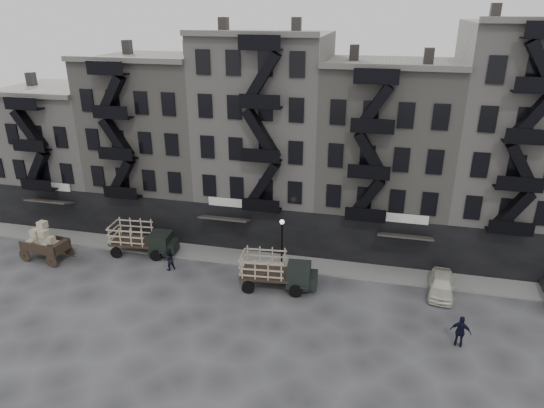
% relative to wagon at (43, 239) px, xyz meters
% --- Properties ---
extents(ground, '(140.00, 140.00, 0.00)m').
position_rel_wagon_xyz_m(ground, '(15.94, 0.01, -1.80)').
color(ground, '#38383A').
rests_on(ground, ground).
extents(sidewalk, '(55.00, 2.50, 0.15)m').
position_rel_wagon_xyz_m(sidewalk, '(15.94, 3.76, -1.73)').
color(sidewalk, slate).
rests_on(sidewalk, ground).
extents(building_west, '(10.00, 11.35, 13.20)m').
position_rel_wagon_xyz_m(building_west, '(-4.06, 9.84, 4.20)').
color(building_west, gray).
rests_on(building_west, ground).
extents(building_midwest, '(10.00, 11.35, 16.20)m').
position_rel_wagon_xyz_m(building_midwest, '(5.94, 9.84, 5.70)').
color(building_midwest, slate).
rests_on(building_midwest, ground).
extents(building_center, '(10.00, 11.35, 18.20)m').
position_rel_wagon_xyz_m(building_center, '(15.94, 9.84, 6.70)').
color(building_center, gray).
rests_on(building_center, ground).
extents(building_mideast, '(10.00, 11.35, 16.20)m').
position_rel_wagon_xyz_m(building_mideast, '(25.94, 9.84, 5.70)').
color(building_mideast, slate).
rests_on(building_mideast, ground).
extents(building_east, '(10.00, 11.35, 19.20)m').
position_rel_wagon_xyz_m(building_east, '(35.94, 9.84, 7.20)').
color(building_east, gray).
rests_on(building_east, ground).
extents(lamp_post, '(0.36, 0.36, 4.28)m').
position_rel_wagon_xyz_m(lamp_post, '(18.94, 2.61, 0.98)').
color(lamp_post, black).
rests_on(lamp_post, ground).
extents(wagon, '(3.93, 2.42, 3.15)m').
position_rel_wagon_xyz_m(wagon, '(0.00, 0.00, 0.00)').
color(wagon, black).
rests_on(wagon, ground).
extents(stake_truck_west, '(5.51, 2.58, 2.70)m').
position_rel_wagon_xyz_m(stake_truck_west, '(7.23, 2.62, -0.26)').
color(stake_truck_west, black).
rests_on(stake_truck_west, ground).
extents(stake_truck_east, '(5.59, 2.65, 2.73)m').
position_rel_wagon_xyz_m(stake_truck_east, '(19.11, 0.06, -0.24)').
color(stake_truck_east, black).
rests_on(stake_truck_east, ground).
extents(car_east, '(2.09, 4.32, 1.42)m').
position_rel_wagon_xyz_m(car_east, '(30.65, 2.01, -1.09)').
color(car_east, silver).
rests_on(car_east, ground).
extents(pedestrian_mid, '(1.10, 1.09, 1.80)m').
position_rel_wagon_xyz_m(pedestrian_mid, '(10.46, 0.68, -0.90)').
color(pedestrian_mid, black).
rests_on(pedestrian_mid, ground).
extents(policeman, '(1.29, 0.74, 2.06)m').
position_rel_wagon_xyz_m(policeman, '(31.24, -3.78, -0.77)').
color(policeman, black).
rests_on(policeman, ground).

